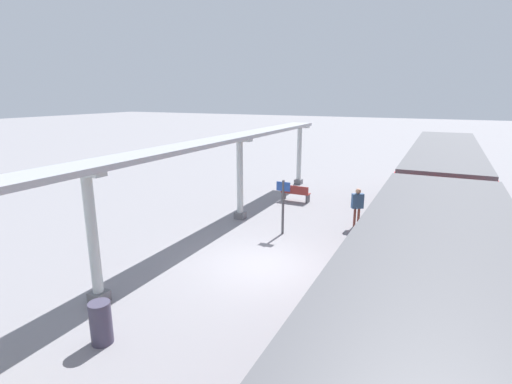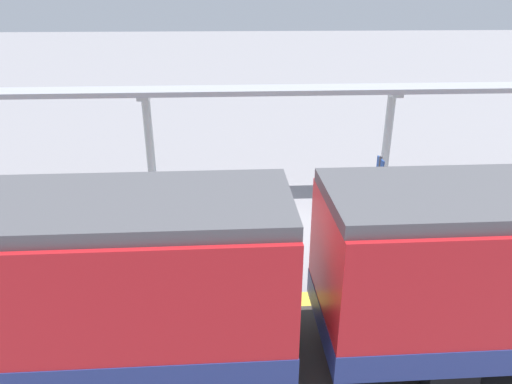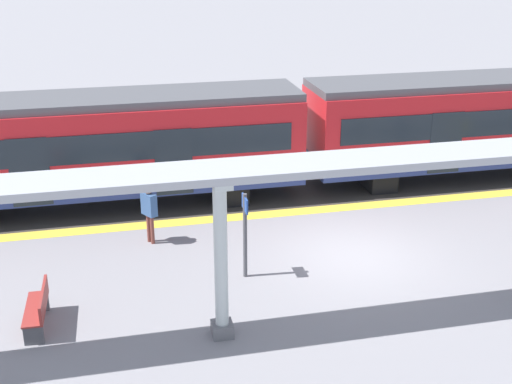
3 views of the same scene
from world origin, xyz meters
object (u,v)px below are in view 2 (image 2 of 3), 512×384
object	(u,v)px
bench_near_end	(504,191)
bench_mid_platform	(22,202)
canopy_pillar_third	(150,147)
platform_info_sign	(378,184)
canopy_pillar_second	(387,143)
passenger_waiting_near_edge	(490,229)
trash_bin	(107,203)

from	to	relation	value
bench_near_end	bench_mid_platform	distance (m)	15.83
canopy_pillar_third	platform_info_sign	bearing A→B (deg)	-109.25
canopy_pillar_second	passenger_waiting_near_edge	world-z (taller)	canopy_pillar_second
bench_near_end	bench_mid_platform	bearing A→B (deg)	89.55
canopy_pillar_third	passenger_waiting_near_edge	xyz separation A→B (m)	(-4.94, -9.18, -0.79)
canopy_pillar_third	trash_bin	xyz separation A→B (m)	(-1.46, 1.26, -1.33)
passenger_waiting_near_edge	trash_bin	bearing A→B (deg)	71.55
canopy_pillar_second	bench_mid_platform	world-z (taller)	canopy_pillar_second
bench_mid_platform	platform_info_sign	world-z (taller)	platform_info_sign
canopy_pillar_second	platform_info_sign	xyz separation A→B (m)	(-2.46, 1.02, -0.50)
bench_near_end	passenger_waiting_near_edge	distance (m)	4.62
canopy_pillar_second	canopy_pillar_third	size ratio (longest dim) A/B	1.00
bench_near_end	passenger_waiting_near_edge	xyz separation A→B (m)	(-3.72, 2.67, 0.60)
bench_mid_platform	passenger_waiting_near_edge	xyz separation A→B (m)	(-3.84, -13.16, 0.60)
canopy_pillar_third	platform_info_sign	distance (m)	7.48
bench_near_end	passenger_waiting_near_edge	bearing A→B (deg)	144.30
bench_near_end	platform_info_sign	bearing A→B (deg)	104.44
bench_mid_platform	passenger_waiting_near_edge	bearing A→B (deg)	-106.27
platform_info_sign	passenger_waiting_near_edge	distance (m)	3.28
canopy_pillar_third	passenger_waiting_near_edge	bearing A→B (deg)	-118.30
bench_near_end	trash_bin	xyz separation A→B (m)	(-0.24, 13.10, 0.05)
canopy_pillar_third	bench_near_end	distance (m)	11.99
canopy_pillar_second	bench_near_end	distance (m)	4.21
canopy_pillar_second	passenger_waiting_near_edge	size ratio (longest dim) A/B	2.16
bench_mid_platform	trash_bin	world-z (taller)	trash_bin
canopy_pillar_second	bench_mid_platform	bearing A→B (deg)	95.22
bench_mid_platform	platform_info_sign	distance (m)	11.15
platform_info_sign	bench_mid_platform	bearing A→B (deg)	82.97
canopy_pillar_second	passenger_waiting_near_edge	bearing A→B (deg)	-167.32
bench_near_end	canopy_pillar_third	bearing A→B (deg)	84.10
bench_near_end	trash_bin	bearing A→B (deg)	91.03
bench_mid_platform	trash_bin	distance (m)	2.75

